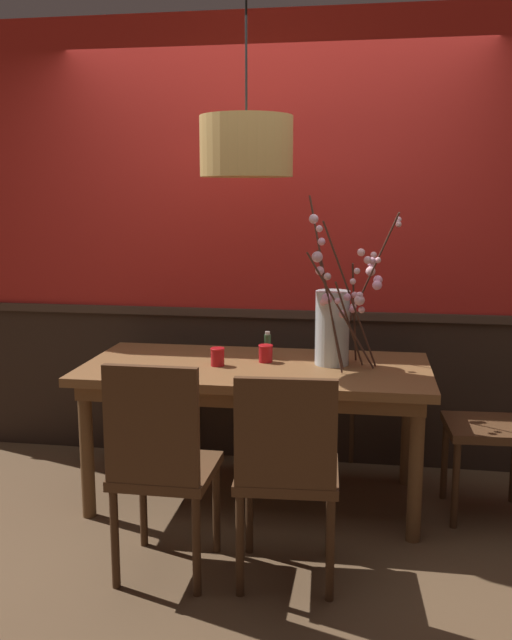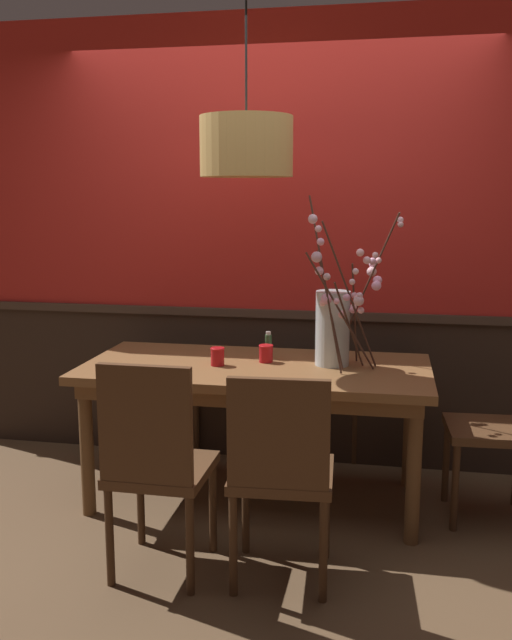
{
  "view_description": "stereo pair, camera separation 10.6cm",
  "coord_description": "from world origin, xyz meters",
  "px_view_note": "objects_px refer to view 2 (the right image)",
  "views": [
    {
      "loc": [
        0.57,
        -3.54,
        1.64
      ],
      "look_at": [
        0.0,
        0.0,
        1.0
      ],
      "focal_mm": 39.03,
      "sensor_mm": 36.0,
      "label": 1
    },
    {
      "loc": [
        0.67,
        -3.52,
        1.64
      ],
      "look_at": [
        0.0,
        0.0,
        1.0
      ],
      "focal_mm": 39.03,
      "sensor_mm": 36.0,
      "label": 2
    }
  ],
  "objects_px": {
    "chair_near_side_left": "(156,459)",
    "chair_head_east_end": "(506,419)",
    "condiment_bottle": "(268,346)",
    "chair_far_side_right": "(328,374)",
    "candle_holder_nearer_edge": "(217,356)",
    "pendant_lamp": "(246,147)",
    "chair_near_side_right": "(281,467)",
    "chair_far_side_left": "(235,368)",
    "dining_table": "(256,380)",
    "vase_with_blossoms": "(335,325)",
    "candle_holder_nearer_center": "(266,353)"
  },
  "relations": [
    {
      "from": "condiment_bottle",
      "to": "chair_far_side_right",
      "type": "bearing_deg",
      "value": 68.64
    },
    {
      "from": "candle_holder_nearer_center",
      "to": "condiment_bottle",
      "type": "relative_size",
      "value": 0.63
    },
    {
      "from": "dining_table",
      "to": "condiment_bottle",
      "type": "distance_m",
      "value": 0.23
    },
    {
      "from": "dining_table",
      "to": "candle_holder_nearer_center",
      "type": "distance_m",
      "value": 0.16
    },
    {
      "from": "chair_far_side_right",
      "to": "pendant_lamp",
      "type": "bearing_deg",
      "value": -112.21
    },
    {
      "from": "chair_near_side_right",
      "to": "chair_far_side_left",
      "type": "distance_m",
      "value": 1.75
    },
    {
      "from": "chair_near_side_left",
      "to": "vase_with_blossoms",
      "type": "xyz_separation_m",
      "value": [
        0.68,
        0.92,
        0.43
      ]
    },
    {
      "from": "chair_near_side_left",
      "to": "candle_holder_nearer_edge",
      "type": "bearing_deg",
      "value": 84.73
    },
    {
      "from": "dining_table",
      "to": "chair_head_east_end",
      "type": "bearing_deg",
      "value": 0.5
    },
    {
      "from": "candle_holder_nearer_edge",
      "to": "condiment_bottle",
      "type": "bearing_deg",
      "value": 41.81
    },
    {
      "from": "candle_holder_nearer_center",
      "to": "pendant_lamp",
      "type": "xyz_separation_m",
      "value": [
        -0.09,
        -0.09,
        1.08
      ]
    },
    {
      "from": "dining_table",
      "to": "chair_head_east_end",
      "type": "height_order",
      "value": "chair_head_east_end"
    },
    {
      "from": "candle_holder_nearer_edge",
      "to": "condiment_bottle",
      "type": "distance_m",
      "value": 0.32
    },
    {
      "from": "chair_near_side_right",
      "to": "chair_near_side_left",
      "type": "distance_m",
      "value": 0.53
    },
    {
      "from": "dining_table",
      "to": "chair_near_side_right",
      "type": "bearing_deg",
      "value": -72.31
    },
    {
      "from": "chair_near_side_right",
      "to": "vase_with_blossoms",
      "type": "relative_size",
      "value": 1.06
    },
    {
      "from": "chair_far_side_right",
      "to": "chair_far_side_left",
      "type": "height_order",
      "value": "chair_far_side_left"
    },
    {
      "from": "vase_with_blossoms",
      "to": "candle_holder_nearer_edge",
      "type": "xyz_separation_m",
      "value": [
        -0.6,
        -0.12,
        -0.17
      ]
    },
    {
      "from": "chair_far_side_right",
      "to": "condiment_bottle",
      "type": "xyz_separation_m",
      "value": [
        -0.27,
        -0.7,
        0.33
      ]
    },
    {
      "from": "vase_with_blossoms",
      "to": "pendant_lamp",
      "type": "xyz_separation_m",
      "value": [
        -0.45,
        -0.09,
        0.91
      ]
    },
    {
      "from": "dining_table",
      "to": "vase_with_blossoms",
      "type": "distance_m",
      "value": 0.51
    },
    {
      "from": "chair_near_side_left",
      "to": "candle_holder_nearer_center",
      "type": "xyz_separation_m",
      "value": [
        0.31,
        0.92,
        0.27
      ]
    },
    {
      "from": "chair_near_side_left",
      "to": "dining_table",
      "type": "bearing_deg",
      "value": 72.42
    },
    {
      "from": "chair_far_side_left",
      "to": "vase_with_blossoms",
      "type": "distance_m",
      "value": 1.15
    },
    {
      "from": "chair_near_side_left",
      "to": "chair_far_side_left",
      "type": "bearing_deg",
      "value": 91.08
    },
    {
      "from": "pendant_lamp",
      "to": "chair_far_side_right",
      "type": "bearing_deg",
      "value": 67.79
    },
    {
      "from": "chair_head_east_end",
      "to": "condiment_bottle",
      "type": "distance_m",
      "value": 1.29
    },
    {
      "from": "chair_far_side_right",
      "to": "condiment_bottle",
      "type": "bearing_deg",
      "value": -111.36
    },
    {
      "from": "chair_head_east_end",
      "to": "candle_holder_nearer_edge",
      "type": "xyz_separation_m",
      "value": [
        -1.48,
        -0.06,
        0.27
      ]
    },
    {
      "from": "dining_table",
      "to": "chair_far_side_left",
      "type": "bearing_deg",
      "value": 109.76
    },
    {
      "from": "condiment_bottle",
      "to": "chair_near_side_left",
      "type": "bearing_deg",
      "value": -107.01
    },
    {
      "from": "chair_near_side_left",
      "to": "chair_head_east_end",
      "type": "bearing_deg",
      "value": 29.12
    },
    {
      "from": "chair_near_side_right",
      "to": "condiment_bottle",
      "type": "height_order",
      "value": "chair_near_side_right"
    },
    {
      "from": "chair_head_east_end",
      "to": "condiment_bottle",
      "type": "xyz_separation_m",
      "value": [
        -1.24,
        0.15,
        0.29
      ]
    },
    {
      "from": "chair_near_side_left",
      "to": "pendant_lamp",
      "type": "distance_m",
      "value": 1.6
    },
    {
      "from": "condiment_bottle",
      "to": "pendant_lamp",
      "type": "relative_size",
      "value": 0.16
    },
    {
      "from": "chair_near_side_right",
      "to": "condiment_bottle",
      "type": "bearing_deg",
      "value": 102.81
    },
    {
      "from": "chair_near_side_right",
      "to": "candle_holder_nearer_edge",
      "type": "distance_m",
      "value": 0.93
    },
    {
      "from": "candle_holder_nearer_center",
      "to": "condiment_bottle",
      "type": "distance_m",
      "value": 0.09
    },
    {
      "from": "chair_far_side_right",
      "to": "candle_holder_nearer_edge",
      "type": "distance_m",
      "value": 1.09
    },
    {
      "from": "chair_near_side_left",
      "to": "chair_near_side_right",
      "type": "bearing_deg",
      "value": 4.01
    },
    {
      "from": "chair_near_side_left",
      "to": "pendant_lamp",
      "type": "bearing_deg",
      "value": 74.9
    },
    {
      "from": "chair_far_side_left",
      "to": "chair_head_east_end",
      "type": "bearing_deg",
      "value": -27.67
    },
    {
      "from": "chair_near_side_left",
      "to": "condiment_bottle",
      "type": "height_order",
      "value": "chair_near_side_left"
    },
    {
      "from": "dining_table",
      "to": "chair_near_side_left",
      "type": "height_order",
      "value": "chair_near_side_left"
    },
    {
      "from": "chair_near_side_left",
      "to": "chair_far_side_left",
      "type": "height_order",
      "value": "chair_near_side_left"
    },
    {
      "from": "chair_head_east_end",
      "to": "pendant_lamp",
      "type": "relative_size",
      "value": 1.0
    },
    {
      "from": "chair_far_side_right",
      "to": "vase_with_blossoms",
      "type": "bearing_deg",
      "value": -83.2
    },
    {
      "from": "chair_far_side_right",
      "to": "chair_near_side_left",
      "type": "bearing_deg",
      "value": -108.82
    },
    {
      "from": "chair_near_side_left",
      "to": "condiment_bottle",
      "type": "xyz_separation_m",
      "value": [
        0.31,
        1.01,
        0.29
      ]
    }
  ]
}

